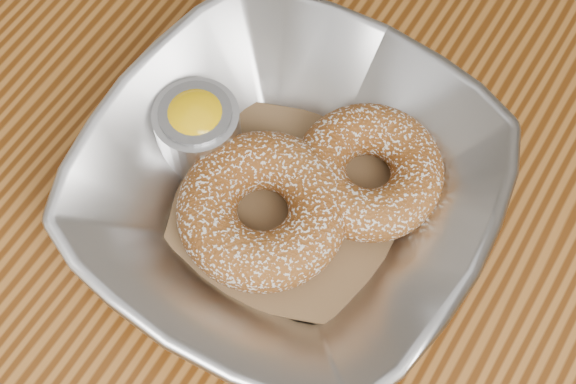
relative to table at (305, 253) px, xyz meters
The scene contains 6 objects.
table is the anchor object (origin of this frame).
serving_bowl 0.13m from the table, 109.97° to the right, with size 0.25×0.25×0.06m, color #B3B5BA.
parchment 0.11m from the table, 109.97° to the right, with size 0.14×0.14×0.00m, color brown.
donut_back 0.13m from the table, 40.69° to the left, with size 0.09×0.09×0.03m, color brown.
donut_front 0.13m from the table, 110.83° to the right, with size 0.11×0.11×0.04m, color brown.
ramekin 0.15m from the table, behind, with size 0.05×0.05×0.05m.
Camera 1 is at (0.11, -0.20, 1.22)m, focal length 50.00 mm.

